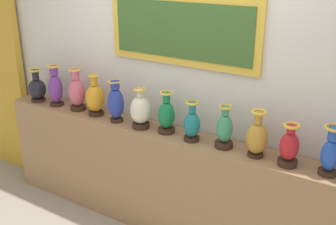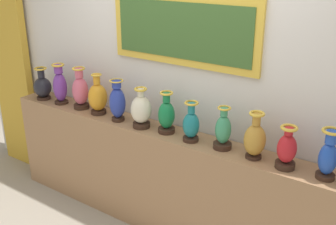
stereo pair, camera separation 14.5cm
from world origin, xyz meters
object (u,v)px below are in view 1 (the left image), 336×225
vase_violet (55,87)px  vase_teal (192,124)px  vase_amber (95,98)px  vase_emerald (166,115)px  vase_onyx (37,88)px  vase_jade (224,130)px  vase_sapphire (330,153)px  vase_crimson (289,147)px  vase_cobalt (116,103)px  vase_rose (77,92)px  vase_ivory (140,111)px  vase_ochre (257,137)px

vase_violet → vase_teal: size_ratio=1.23×
vase_amber → vase_emerald: size_ratio=1.08×
vase_onyx → vase_teal: size_ratio=1.01×
vase_jade → vase_violet: bearing=-179.5°
vase_teal → vase_sapphire: (1.05, 0.01, 0.02)m
vase_crimson → vase_cobalt: bearing=-179.7°
vase_onyx → vase_amber: size_ratio=0.87×
vase_jade → vase_sapphire: vase_sapphire is taller
vase_rose → vase_onyx: bearing=-176.4°
vase_cobalt → vase_ivory: vase_cobalt is taller
vase_emerald → vase_teal: bearing=-6.2°
vase_amber → vase_ochre: vase_amber is taller
vase_ivory → vase_ochre: (1.04, 0.02, -0.00)m
vase_rose → vase_sapphire: bearing=-0.3°
vase_violet → vase_crimson: 2.32m
vase_jade → vase_teal: bearing=-174.7°
vase_amber → vase_jade: size_ratio=1.14×
vase_rose → vase_emerald: size_ratio=1.14×
vase_teal → vase_violet: bearing=179.7°
vase_amber → vase_cobalt: vase_amber is taller
vase_onyx → vase_amber: 0.76m
vase_violet → vase_ivory: 1.04m
vase_emerald → vase_jade: bearing=-0.3°
vase_sapphire → vase_jade: bearing=179.2°
vase_ivory → vase_ochre: bearing=1.1°
vase_cobalt → vase_emerald: (0.51, 0.04, -0.03)m
vase_amber → vase_emerald: (0.77, 0.01, -0.01)m
vase_amber → vase_emerald: vase_amber is taller
vase_emerald → vase_ochre: (0.79, -0.02, 0.00)m
vase_rose → vase_crimson: size_ratio=1.29×
vase_violet → vase_ochre: vase_violet is taller
vase_rose → vase_amber: 0.24m
vase_onyx → vase_cobalt: vase_cobalt is taller
vase_amber → vase_ochre: bearing=-0.1°
vase_rose → vase_amber: size_ratio=1.06×
vase_cobalt → vase_jade: size_ratio=1.12×
vase_ivory → vase_crimson: size_ratio=1.13×
vase_rose → vase_emerald: 1.01m
vase_emerald → vase_teal: vase_emerald is taller
vase_amber → vase_ivory: (0.53, -0.02, -0.01)m
vase_teal → vase_sapphire: bearing=0.8°
vase_cobalt → vase_amber: bearing=174.9°
vase_crimson → vase_amber: bearing=179.5°
vase_jade → vase_ochre: vase_ochre is taller
vase_rose → vase_ochre: (1.81, -0.01, -0.02)m
vase_violet → vase_sapphire: bearing=0.1°
vase_ochre → vase_sapphire: size_ratio=1.02×
vase_crimson → vase_sapphire: (0.27, 0.01, 0.02)m
vase_violet → vase_cobalt: bearing=-1.3°
vase_violet → vase_rose: vase_violet is taller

